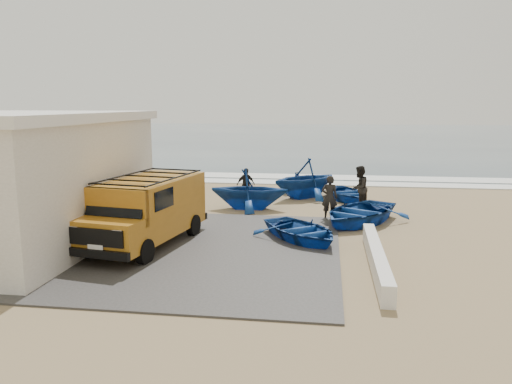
{
  "coord_description": "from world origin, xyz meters",
  "views": [
    {
      "loc": [
        3.55,
        -16.89,
        4.56
      ],
      "look_at": [
        0.85,
        1.96,
        1.2
      ],
      "focal_mm": 35.0,
      "sensor_mm": 36.0,
      "label": 1
    }
  ],
  "objects": [
    {
      "name": "fisherman_front",
      "position": [
        3.68,
        2.94,
        0.88
      ],
      "size": [
        0.67,
        0.46,
        1.76
      ],
      "primitive_type": "imported",
      "rotation": [
        0.0,
        0.0,
        3.08
      ],
      "color": "black",
      "rests_on": "ground"
    },
    {
      "name": "surf_wash",
      "position": [
        0.0,
        14.5,
        0.02
      ],
      "size": [
        180.0,
        2.2,
        0.04
      ],
      "primitive_type": "cube",
      "color": "white",
      "rests_on": "ground"
    },
    {
      "name": "parapet",
      "position": [
        5.0,
        -3.0,
        0.28
      ],
      "size": [
        0.35,
        6.0,
        0.55
      ],
      "primitive_type": "cube",
      "color": "silver",
      "rests_on": "ground"
    },
    {
      "name": "fisherman_middle",
      "position": [
        4.97,
        4.95,
        0.96
      ],
      "size": [
        1.07,
        1.16,
        1.93
      ],
      "primitive_type": "imported",
      "rotation": [
        0.0,
        0.0,
        -2.03
      ],
      "color": "black",
      "rests_on": "ground"
    },
    {
      "name": "slab",
      "position": [
        -2.0,
        -2.0,
        0.03
      ],
      "size": [
        12.0,
        10.0,
        0.05
      ],
      "primitive_type": "cube",
      "color": "#3F3D3A",
      "rests_on": "ground"
    },
    {
      "name": "van",
      "position": [
        -2.22,
        -1.7,
        1.22
      ],
      "size": [
        2.9,
        5.55,
        2.27
      ],
      "rotation": [
        0.0,
        0.0,
        -0.16
      ],
      "color": "#B0701A",
      "rests_on": "ground"
    },
    {
      "name": "ocean",
      "position": [
        0.0,
        56.0,
        0.0
      ],
      "size": [
        180.0,
        88.0,
        0.01
      ],
      "primitive_type": "cube",
      "color": "#385166",
      "rests_on": "ground"
    },
    {
      "name": "boat_mid_right",
      "position": [
        4.45,
        7.17,
        0.35
      ],
      "size": [
        3.41,
        3.98,
        0.7
      ],
      "primitive_type": "imported",
      "rotation": [
        0.0,
        0.0,
        0.35
      ],
      "color": "navy",
      "rests_on": "ground"
    },
    {
      "name": "boat_near_right",
      "position": [
        4.8,
        2.32,
        0.44
      ],
      "size": [
        4.76,
        5.2,
        0.88
      ],
      "primitive_type": "imported",
      "rotation": [
        0.0,
        0.0,
        -0.53
      ],
      "color": "navy",
      "rests_on": "ground"
    },
    {
      "name": "surf_line",
      "position": [
        0.0,
        12.0,
        0.03
      ],
      "size": [
        180.0,
        1.6,
        0.06
      ],
      "primitive_type": "cube",
      "color": "white",
      "rests_on": "ground"
    },
    {
      "name": "boat_far_left",
      "position": [
        2.49,
        7.48,
        0.97
      ],
      "size": [
        4.88,
        4.86,
        1.95
      ],
      "primitive_type": "imported",
      "rotation": [
        0.0,
        0.0,
        -0.8
      ],
      "color": "navy",
      "rests_on": "ground"
    },
    {
      "name": "boat_mid_left",
      "position": [
        0.2,
        4.41,
        0.89
      ],
      "size": [
        3.41,
        2.95,
        1.77
      ],
      "primitive_type": "imported",
      "rotation": [
        0.0,
        0.0,
        1.58
      ],
      "color": "navy",
      "rests_on": "ground"
    },
    {
      "name": "boat_near_left",
      "position": [
        2.74,
        -0.52,
        0.36
      ],
      "size": [
        4.07,
        4.27,
        0.72
      ],
      "primitive_type": "imported",
      "rotation": [
        0.0,
        0.0,
        0.64
      ],
      "color": "navy",
      "rests_on": "ground"
    },
    {
      "name": "fisherman_back",
      "position": [
        -0.25,
        6.2,
        0.79
      ],
      "size": [
        0.99,
        0.82,
        1.58
      ],
      "primitive_type": "imported",
      "rotation": [
        0.0,
        0.0,
        0.57
      ],
      "color": "black",
      "rests_on": "ground"
    },
    {
      "name": "ground",
      "position": [
        0.0,
        0.0,
        0.0
      ],
      "size": [
        160.0,
        160.0,
        0.0
      ],
      "primitive_type": "plane",
      "color": "#927A54"
    }
  ]
}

